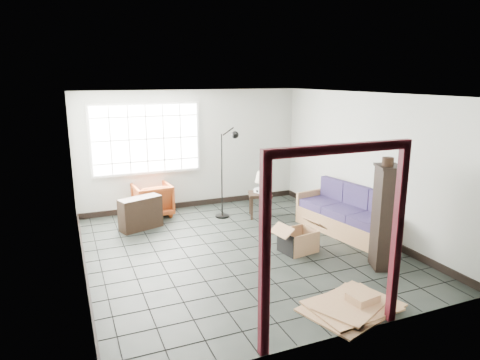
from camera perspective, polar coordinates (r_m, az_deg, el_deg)
name	(u,v)px	position (r m, az deg, el deg)	size (l,w,h in m)	color
ground	(240,249)	(7.39, -0.06, -9.23)	(5.50, 5.50, 0.00)	black
room_shell	(239,152)	(6.94, -0.15, 3.75)	(5.02, 5.52, 2.61)	#B3B8B1
window_panel	(146,139)	(9.22, -12.39, 5.39)	(2.32, 0.08, 1.52)	silver
doorway_trim	(337,220)	(4.68, 12.79, -5.24)	(1.80, 0.08, 2.20)	#3E0E15
futon_sofa	(349,216)	(8.30, 14.32, -4.68)	(1.09, 2.12, 0.89)	#AA7E4D
armchair	(152,198)	(9.18, -11.60, -2.40)	(0.74, 0.69, 0.76)	maroon
side_table	(260,197)	(8.92, 2.69, -2.30)	(0.60, 0.60, 0.52)	black
table_lamp	(262,178)	(8.87, 2.96, 0.28)	(0.38, 0.38, 0.44)	black
projector	(261,190)	(8.94, 2.87, -1.35)	(0.32, 0.28, 0.09)	silver
floor_lamp	(228,170)	(8.80, -1.58, 1.36)	(0.57, 0.37, 1.87)	black
console_shelf	(141,213)	(8.46, -13.12, -4.33)	(0.86, 0.56, 0.63)	black
tall_shelf	(385,217)	(6.81, 18.79, -4.66)	(0.48, 0.53, 1.61)	black
pot	(388,162)	(6.56, 19.11, 2.33)	(0.19, 0.19, 0.12)	black
open_box	(298,241)	(7.32, 7.77, -8.02)	(0.96, 0.58, 0.51)	#986649
cardboard_pile	(353,305)	(5.83, 14.83, -15.78)	(1.41, 1.17, 0.18)	#986649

